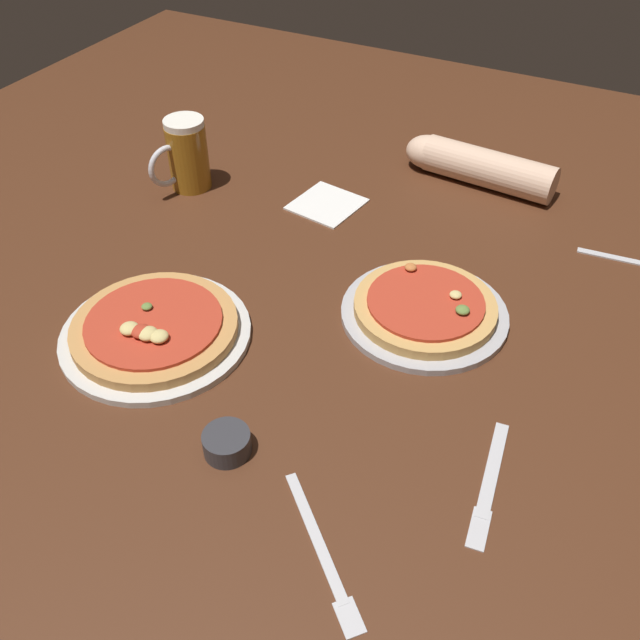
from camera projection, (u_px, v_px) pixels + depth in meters
ground_plane at (320, 336)px, 1.14m from camera, size 2.40×2.40×0.03m
pizza_plate_near at (155, 330)px, 1.11m from camera, size 0.31×0.31×0.05m
pizza_plate_far at (425, 309)px, 1.14m from camera, size 0.28×0.28×0.05m
beer_mug_dark at (186, 155)px, 1.42m from camera, size 0.08×0.14×0.15m
ramekin_sauce at (225, 442)px, 0.94m from camera, size 0.07×0.07×0.03m
napkin_folded at (327, 203)px, 1.41m from camera, size 0.14×0.15×0.01m
fork_left at (637, 262)px, 1.26m from camera, size 0.20×0.04×0.01m
knife_right at (489, 482)px, 0.90m from camera, size 0.04×0.21×0.01m
fork_spare at (322, 552)px, 0.83m from camera, size 0.18×0.17×0.01m
diner_arm at (473, 165)px, 1.46m from camera, size 0.33×0.10×0.08m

